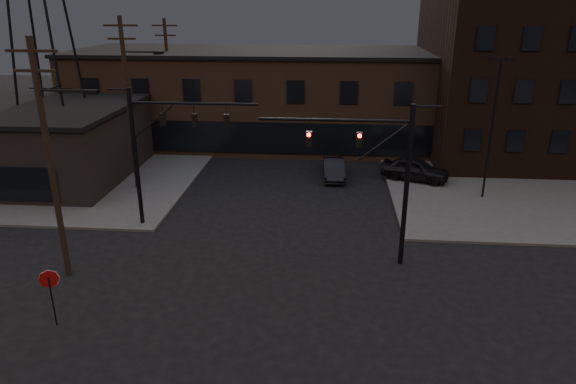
% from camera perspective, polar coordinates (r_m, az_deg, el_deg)
% --- Properties ---
extents(ground, '(140.00, 140.00, 0.00)m').
position_cam_1_polar(ground, '(22.58, -3.20, -12.61)').
color(ground, black).
rests_on(ground, ground).
extents(sidewalk_ne, '(30.00, 30.00, 0.15)m').
position_cam_1_polar(sidewalk_ne, '(46.66, 28.91, 2.62)').
color(sidewalk_ne, '#474744').
rests_on(sidewalk_ne, ground).
extents(sidewalk_nw, '(30.00, 30.00, 0.15)m').
position_cam_1_polar(sidewalk_nw, '(49.24, -25.71, 3.98)').
color(sidewalk_nw, '#474744').
rests_on(sidewalk_nw, ground).
extents(building_row, '(40.00, 12.00, 8.00)m').
position_cam_1_polar(building_row, '(47.55, 1.37, 10.34)').
color(building_row, brown).
rests_on(building_row, ground).
extents(building_right, '(22.00, 16.00, 14.00)m').
position_cam_1_polar(building_right, '(48.97, 28.50, 11.79)').
color(building_right, black).
rests_on(building_right, ground).
extents(building_left, '(16.00, 12.00, 5.00)m').
position_cam_1_polar(building_left, '(42.70, -27.76, 4.77)').
color(building_left, black).
rests_on(building_left, ground).
extents(traffic_signal_near, '(7.12, 0.24, 8.00)m').
position_cam_1_polar(traffic_signal_near, '(24.51, 10.55, 2.57)').
color(traffic_signal_near, black).
rests_on(traffic_signal_near, ground).
extents(traffic_signal_far, '(7.12, 0.24, 8.00)m').
position_cam_1_polar(traffic_signal_far, '(29.31, -14.40, 5.37)').
color(traffic_signal_far, black).
rests_on(traffic_signal_far, ground).
extents(stop_sign, '(0.72, 0.33, 2.48)m').
position_cam_1_polar(stop_sign, '(22.51, -24.95, -9.35)').
color(stop_sign, black).
rests_on(stop_sign, ground).
extents(utility_pole_near, '(3.70, 0.28, 11.00)m').
position_cam_1_polar(utility_pole_near, '(24.93, -24.87, 3.55)').
color(utility_pole_near, black).
rests_on(utility_pole_near, ground).
extents(utility_pole_mid, '(3.70, 0.28, 11.50)m').
position_cam_1_polar(utility_pole_mid, '(35.86, -17.21, 9.59)').
color(utility_pole_mid, black).
rests_on(utility_pole_mid, ground).
extents(utility_pole_far, '(2.20, 0.28, 11.00)m').
position_cam_1_polar(utility_pole_far, '(47.42, -13.09, 11.98)').
color(utility_pole_far, black).
rests_on(utility_pole_far, ground).
extents(lot_light_a, '(1.50, 0.28, 9.14)m').
position_cam_1_polar(lot_light_a, '(34.95, 21.86, 7.75)').
color(lot_light_a, black).
rests_on(lot_light_a, ground).
extents(lot_light_b, '(1.50, 0.28, 9.14)m').
position_cam_1_polar(lot_light_b, '(41.62, 27.96, 8.67)').
color(lot_light_b, black).
rests_on(lot_light_b, ground).
extents(parked_car_lot_a, '(5.17, 3.53, 1.63)m').
position_cam_1_polar(parked_car_lot_a, '(38.18, 13.94, 2.52)').
color(parked_car_lot_a, black).
rests_on(parked_car_lot_a, sidewalk_ne).
extents(parked_car_lot_b, '(5.45, 3.17, 1.49)m').
position_cam_1_polar(parked_car_lot_b, '(44.16, 19.06, 4.29)').
color(parked_car_lot_b, '#A7A6A9').
rests_on(parked_car_lot_b, sidewalk_ne).
extents(car_crossing, '(1.73, 4.37, 1.41)m').
position_cam_1_polar(car_crossing, '(38.05, 5.10, 2.58)').
color(car_crossing, black).
rests_on(car_crossing, ground).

